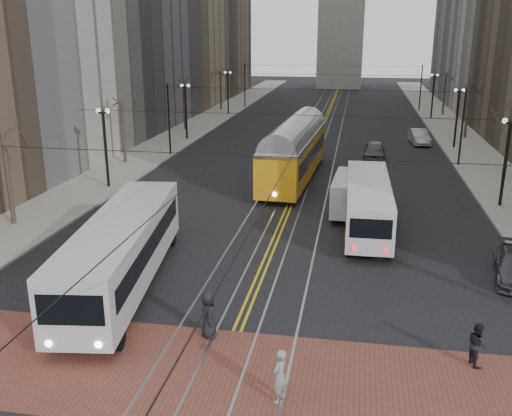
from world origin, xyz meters
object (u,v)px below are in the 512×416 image
at_px(pedestrian_b, 280,376).
at_px(pedestrian_c, 477,344).
at_px(sedan_grey, 374,151).
at_px(pedestrian_a, 209,314).
at_px(rear_bus, 367,206).
at_px(sedan_silver, 419,137).
at_px(streetcar, 294,156).
at_px(cargo_van, 351,196).
at_px(transit_bus, 123,253).

distance_m(pedestrian_b, pedestrian_c, 7.20).
xyz_separation_m(sedan_grey, pedestrian_a, (-6.80, -33.07, 0.12)).
bearing_deg(rear_bus, sedan_grey, 86.67).
height_order(pedestrian_b, pedestrian_c, pedestrian_b).
distance_m(rear_bus, pedestrian_c, 14.28).
relative_size(sedan_silver, pedestrian_a, 2.52).
relative_size(streetcar, pedestrian_c, 9.90).
xyz_separation_m(cargo_van, pedestrian_a, (-4.97, -16.27, -0.30)).
distance_m(rear_bus, pedestrian_a, 14.81).
distance_m(sedan_silver, pedestrian_a, 42.94).
relative_size(pedestrian_a, pedestrian_b, 1.02).
bearing_deg(streetcar, pedestrian_b, -81.31).
distance_m(cargo_van, sedan_grey, 16.90).
height_order(transit_bus, cargo_van, transit_bus).
height_order(streetcar, pedestrian_a, streetcar).
height_order(sedan_silver, pedestrian_a, pedestrian_a).
distance_m(sedan_grey, pedestrian_c, 33.44).
distance_m(rear_bus, sedan_grey, 19.55).
distance_m(rear_bus, pedestrian_b, 17.27).
bearing_deg(transit_bus, rear_bus, 34.91).
bearing_deg(sedan_grey, sedan_silver, 61.52).
relative_size(cargo_van, pedestrian_a, 3.03).
distance_m(transit_bus, cargo_van, 16.06).
distance_m(sedan_silver, pedestrian_b, 45.63).
distance_m(streetcar, pedestrian_c, 26.52).
bearing_deg(sedan_grey, rear_bus, -91.57).
bearing_deg(pedestrian_b, transit_bus, -108.05).
relative_size(sedan_silver, pedestrian_b, 2.56).
bearing_deg(transit_bus, pedestrian_b, -49.00).
bearing_deg(rear_bus, sedan_silver, 77.92).
bearing_deg(pedestrian_b, cargo_van, -161.88).
height_order(cargo_van, pedestrian_a, cargo_van).
bearing_deg(cargo_van, transit_bus, -124.85).
height_order(transit_bus, pedestrian_b, transit_bus).
height_order(cargo_van, sedan_silver, cargo_van).
bearing_deg(pedestrian_b, streetcar, -151.20).
bearing_deg(pedestrian_a, streetcar, -21.36).
bearing_deg(sedan_grey, streetcar, -125.97).
bearing_deg(cargo_van, pedestrian_c, -71.38).
height_order(rear_bus, pedestrian_b, rear_bus).
relative_size(cargo_van, sedan_grey, 1.17).
bearing_deg(sedan_grey, cargo_van, -95.35).
relative_size(transit_bus, sedan_grey, 2.76).
distance_m(rear_bus, cargo_van, 2.92).
xyz_separation_m(rear_bus, pedestrian_b, (-2.79, -17.04, -0.53)).
relative_size(sedan_silver, pedestrian_c, 2.92).
relative_size(sedan_grey, pedestrian_c, 3.01).
bearing_deg(streetcar, pedestrian_a, -87.91).
bearing_deg(sedan_silver, pedestrian_b, -106.44).
bearing_deg(pedestrian_c, sedan_grey, -11.12).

